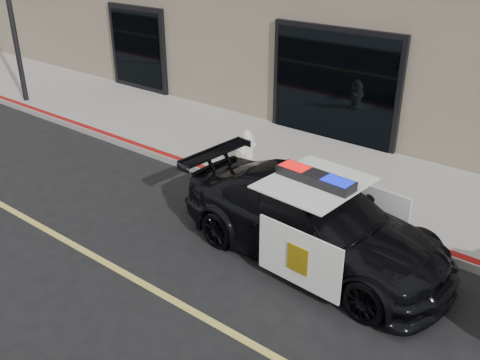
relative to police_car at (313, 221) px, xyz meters
The scene contains 4 objects.
ground 2.70m from the police_car, 120.80° to the right, with size 120.00×120.00×0.00m, color black.
sidewalk_n 3.35m from the police_car, 114.01° to the left, with size 60.00×3.50×0.15m, color gray.
police_car is the anchor object (origin of this frame).
fire_hydrant 3.55m from the police_car, 145.31° to the left, with size 0.38×0.53×0.84m.
Camera 1 is at (5.07, -4.33, 5.04)m, focal length 40.00 mm.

